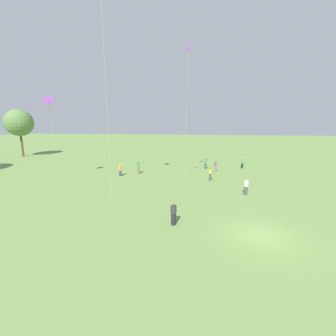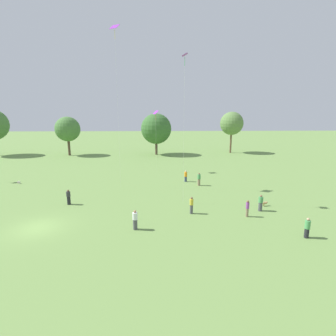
{
  "view_description": "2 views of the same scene",
  "coord_description": "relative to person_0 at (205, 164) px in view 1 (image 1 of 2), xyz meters",
  "views": [
    {
      "loc": [
        -14.89,
        4.26,
        7.66
      ],
      "look_at": [
        12.87,
        8.36,
        1.85
      ],
      "focal_mm": 24.0,
      "sensor_mm": 36.0,
      "label": 1
    },
    {
      "loc": [
        11.11,
        -22.52,
        10.38
      ],
      "look_at": [
        12.04,
        4.64,
        4.5
      ],
      "focal_mm": 28.0,
      "sensor_mm": 36.0,
      "label": 2
    }
  ],
  "objects": [
    {
      "name": "ground_plane",
      "position": [
        -21.84,
        -3.46,
        -0.87
      ],
      "size": [
        240.0,
        240.0,
        0.0
      ],
      "primitive_type": "plane",
      "color": "#6B8E47"
    },
    {
      "name": "tree_3",
      "position": [
        7.56,
        39.97,
        6.56
      ],
      "size": [
        5.78,
        5.78,
        10.34
      ],
      "color": "brown",
      "rests_on": "ground_plane"
    },
    {
      "name": "person_0",
      "position": [
        0.0,
        0.0,
        0.0
      ],
      "size": [
        0.53,
        0.53,
        1.78
      ],
      "rotation": [
        0.0,
        0.0,
        3.01
      ],
      "color": "#4C4C51",
      "rests_on": "ground_plane"
    },
    {
      "name": "person_1",
      "position": [
        -1.92,
        -1.5,
        0.01
      ],
      "size": [
        0.45,
        0.45,
        1.72
      ],
      "rotation": [
        0.0,
        0.0,
        3.72
      ],
      "color": "#847056",
      "rests_on": "ground_plane"
    },
    {
      "name": "person_2",
      "position": [
        -12.92,
        -4.05,
        0.03
      ],
      "size": [
        0.49,
        0.49,
        1.83
      ],
      "rotation": [
        0.0,
        0.0,
        6.2
      ],
      "color": "#4C4C51",
      "rests_on": "ground_plane"
    },
    {
      "name": "person_3",
      "position": [
        1.58,
        -6.13,
        0.0
      ],
      "size": [
        0.6,
        0.6,
        1.77
      ],
      "rotation": [
        0.0,
        0.0,
        1.08
      ],
      "color": "#232328",
      "rests_on": "ground_plane"
    },
    {
      "name": "person_5",
      "position": [
        -5.07,
        9.98,
        0.04
      ],
      "size": [
        0.64,
        0.64,
        1.85
      ],
      "rotation": [
        0.0,
        0.0,
        2.56
      ],
      "color": "#847056",
      "rests_on": "ground_plane"
    },
    {
      "name": "person_6",
      "position": [
        -21.04,
        2.7,
        -0.01
      ],
      "size": [
        0.57,
        0.57,
        1.75
      ],
      "rotation": [
        0.0,
        0.0,
        3.44
      ],
      "color": "#232328",
      "rests_on": "ground_plane"
    },
    {
      "name": "person_7",
      "position": [
        -6.74,
        12.14,
        -0.02
      ],
      "size": [
        0.46,
        0.46,
        1.71
      ],
      "rotation": [
        0.0,
        0.0,
        4.84
      ],
      "color": "#333D5B",
      "rests_on": "ground_plane"
    },
    {
      "name": "person_8",
      "position": [
        -7.43,
        -0.5,
        0.03
      ],
      "size": [
        0.52,
        0.52,
        1.81
      ],
      "rotation": [
        0.0,
        0.0,
        3.68
      ],
      "color": "#4C4C51",
      "rests_on": "ground_plane"
    },
    {
      "name": "kite_1",
      "position": [
        -8.01,
        2.71,
        13.72
      ],
      "size": [
        0.66,
        0.7,
        16.25
      ],
      "rotation": [
        0.0,
        0.0,
        3.77
      ],
      "color": "purple",
      "rests_on": "ground_plane"
    },
    {
      "name": "kite_2",
      "position": [
        -11.25,
        18.98,
        8.98
      ],
      "size": [
        1.06,
        1.13,
        10.54
      ],
      "rotation": [
        0.0,
        0.0,
        4.46
      ],
      "color": "purple",
      "rests_on": "ground_plane"
    },
    {
      "name": "dog_0",
      "position": [
        1.06,
        1.44,
        -0.53
      ],
      "size": [
        0.69,
        0.36,
        0.5
      ],
      "rotation": [
        0.0,
        0.0,
        4.91
      ],
      "color": "tan",
      "rests_on": "ground_plane"
    }
  ]
}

